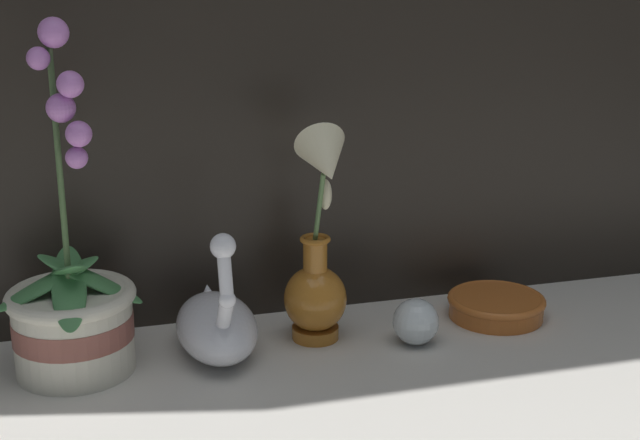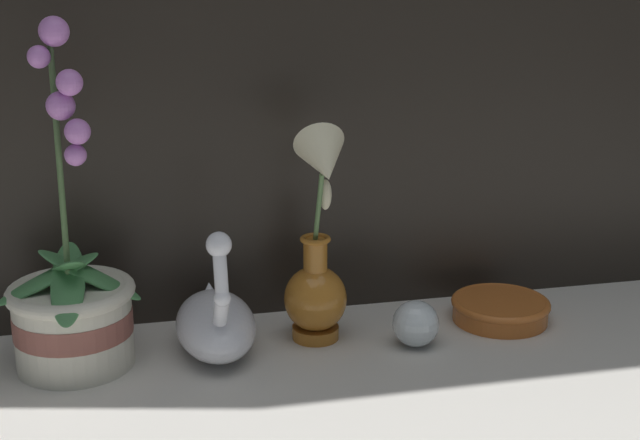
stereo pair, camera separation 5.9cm
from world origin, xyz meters
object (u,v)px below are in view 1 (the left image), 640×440
Objects in this scene: glass_sphere at (416,322)px; blue_vase at (318,263)px; orchid_potted_plant at (72,311)px; swan_figurine at (216,323)px; amber_dish at (496,305)px.

blue_vase is at bearing 162.53° from glass_sphere.
swan_figurine is (0.19, 0.00, -0.04)m from orchid_potted_plant.
orchid_potted_plant is at bearing -179.75° from swan_figurine.
amber_dish is (0.44, 0.01, -0.03)m from swan_figurine.
swan_figurine is 0.67× the size of blue_vase.
amber_dish is at bearing 20.20° from glass_sphere.
glass_sphere is (0.28, -0.04, -0.01)m from swan_figurine.
blue_vase is at bearing -0.80° from swan_figurine.
swan_figurine is at bearing 171.04° from glass_sphere.
orchid_potted_plant is 0.20m from swan_figurine.
blue_vase is (0.34, -0.00, 0.04)m from orchid_potted_plant.
blue_vase is at bearing -0.21° from orchid_potted_plant.
glass_sphere is (0.14, -0.04, -0.09)m from blue_vase.
swan_figurine is at bearing -178.29° from amber_dish.
amber_dish is (0.29, 0.02, -0.10)m from blue_vase.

